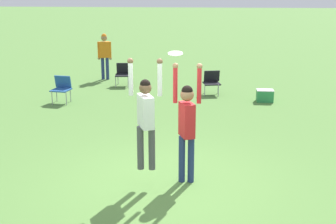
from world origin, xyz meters
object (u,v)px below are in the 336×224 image
at_px(camping_chair_0, 123,73).
at_px(cooler_box, 265,96).
at_px(person_defending, 187,120).
at_px(camping_chair_3, 212,81).
at_px(person_jumping, 146,112).
at_px(frisbee, 175,53).
at_px(camping_chair_1, 62,87).
at_px(person_spectator_near, 105,52).

height_order(camping_chair_0, cooler_box, camping_chair_0).
xyz_separation_m(person_defending, camping_chair_3, (0.50, 7.10, -0.75)).
distance_m(person_jumping, frisbee, 1.15).
bearing_deg(frisbee, person_jumping, -162.50).
height_order(person_jumping, person_defending, person_jumping).
xyz_separation_m(camping_chair_1, person_spectator_near, (0.57, 3.58, 0.55)).
bearing_deg(cooler_box, person_jumping, -113.65).
bearing_deg(camping_chair_1, frisbee, 133.40).
xyz_separation_m(camping_chair_0, camping_chair_3, (3.14, -1.05, -0.02)).
relative_size(person_jumping, camping_chair_0, 2.52).
bearing_deg(person_defending, person_spectator_near, 178.75).
height_order(frisbee, camping_chair_1, frisbee).
relative_size(camping_chair_1, camping_chair_3, 1.07).
bearing_deg(camping_chair_0, person_defending, 100.82).
height_order(person_jumping, camping_chair_3, person_jumping).
distance_m(person_defending, frisbee, 1.25).
xyz_separation_m(person_jumping, cooler_box, (2.86, 6.53, -1.22)).
bearing_deg(person_defending, camping_chair_3, 153.70).
xyz_separation_m(frisbee, camping_chair_3, (0.71, 7.23, -1.98)).
bearing_deg(frisbee, camping_chair_1, 124.21).
distance_m(person_jumping, person_defending, 0.79).
height_order(person_defending, person_spectator_near, person_defending).
xyz_separation_m(person_defending, camping_chair_1, (-4.08, 5.58, -0.71)).
xyz_separation_m(camping_chair_0, person_spectator_near, (-0.88, 1.02, 0.57)).
xyz_separation_m(camping_chair_0, cooler_box, (4.79, -1.91, -0.28)).
relative_size(camping_chair_3, person_spectator_near, 0.44).
relative_size(frisbee, camping_chair_1, 0.32).
bearing_deg(person_jumping, camping_chair_0, -9.38).
xyz_separation_m(person_jumping, camping_chair_0, (-1.93, 8.44, -0.94)).
height_order(person_defending, camping_chair_3, person_defending).
xyz_separation_m(frisbee, person_spectator_near, (-3.31, 9.30, -1.38)).
bearing_deg(cooler_box, person_defending, -109.02).
distance_m(camping_chair_1, camping_chair_3, 4.83).
distance_m(camping_chair_1, cooler_box, 6.28).
distance_m(camping_chair_1, person_spectator_near, 3.67).
distance_m(person_defending, camping_chair_0, 8.60).
relative_size(camping_chair_1, person_spectator_near, 0.47).
distance_m(camping_chair_0, person_spectator_near, 1.46).
xyz_separation_m(camping_chair_3, cooler_box, (1.65, -0.86, -0.26)).
relative_size(camping_chair_1, cooler_box, 1.58).
relative_size(person_jumping, person_defending, 0.90).
bearing_deg(camping_chair_3, camping_chair_0, -30.62).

